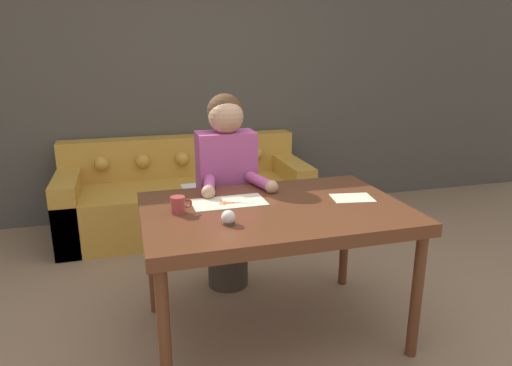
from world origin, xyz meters
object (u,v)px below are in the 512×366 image
Objects in this scene: scissors at (230,203)px; mug at (178,205)px; couch at (186,197)px; dining_table at (275,219)px; pin_cushion at (228,218)px; person at (227,191)px.

scissors is 0.31m from mug.
couch is 1.76m from scissors.
dining_table is at bearing -27.70° from scissors.
pin_cushion reaches higher than couch.
couch is 30.74× the size of pin_cushion.
dining_table is at bearing 31.78° from pin_cushion.
couch is at bearing 88.94° from pin_cushion.
mug reaches higher than dining_table.
scissors is at bearing -88.60° from couch.
dining_table is 20.00× the size of pin_cushion.
mug reaches higher than scissors.
dining_table is 0.37m from pin_cushion.
person is 0.52m from scissors.
mug is (-0.25, -1.76, 0.53)m from couch.
mug is (-0.29, -0.07, 0.04)m from scissors.
scissors is 0.31m from pin_cushion.
person is (-0.13, 0.62, -0.01)m from dining_table.
dining_table is 0.64m from person.
dining_table is at bearing -78.14° from person.
pin_cushion is at bearing -91.06° from couch.
mug is 1.58× the size of pin_cushion.
couch is at bearing 81.81° from mug.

